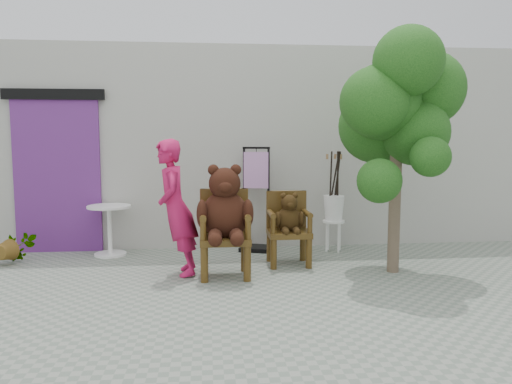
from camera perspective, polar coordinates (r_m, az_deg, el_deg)
ground_plane at (r=5.13m, az=4.52°, el=-12.49°), size 60.00×60.00×0.00m
back_wall at (r=7.93m, az=0.66°, el=5.18°), size 9.00×1.00×3.00m
doorway at (r=7.68m, az=-21.75°, el=2.20°), size 1.40×0.11×2.33m
chair_big at (r=5.88m, az=-3.58°, el=-2.58°), size 0.66×0.70×1.34m
chair_small at (r=6.49m, az=3.73°, el=-3.34°), size 0.54×0.51×0.95m
person at (r=6.01m, az=-9.09°, el=-1.83°), size 0.43×0.62×1.62m
cafe_table at (r=7.28m, az=-16.39°, el=-3.56°), size 0.60×0.60×0.70m
display_stand at (r=7.24m, az=0.03°, el=-2.19°), size 0.54×0.47×1.51m
stool_bucket at (r=7.28m, az=8.90°, el=-1.76°), size 0.32×0.32×1.45m
tree at (r=6.26m, az=15.74°, el=9.27°), size 1.62×1.63×2.88m
potted_plant at (r=7.30m, az=-25.93°, el=-5.54°), size 0.53×0.49×0.47m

